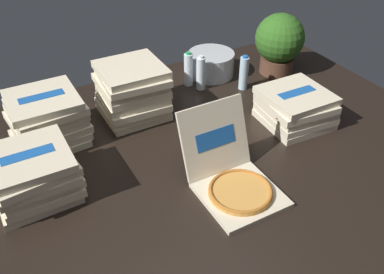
% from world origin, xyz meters
% --- Properties ---
extents(ground_plane, '(3.20, 2.40, 0.02)m').
position_xyz_m(ground_plane, '(0.00, 0.00, -0.01)').
color(ground_plane, black).
extents(open_pizza_box, '(0.38, 0.52, 0.38)m').
position_xyz_m(open_pizza_box, '(0.08, -0.23, 0.07)').
color(open_pizza_box, beige).
rests_on(open_pizza_box, ground_plane).
extents(pizza_stack_right_near, '(0.43, 0.43, 0.22)m').
position_xyz_m(pizza_stack_right_near, '(0.76, 0.10, 0.11)').
color(pizza_stack_right_near, beige).
rests_on(pizza_stack_right_near, ground_plane).
extents(pizza_stack_center_near, '(0.43, 0.43, 0.26)m').
position_xyz_m(pizza_stack_center_near, '(-0.80, 0.22, 0.13)').
color(pizza_stack_center_near, beige).
rests_on(pizza_stack_center_near, ground_plane).
extents(pizza_stack_center_far, '(0.44, 0.43, 0.30)m').
position_xyz_m(pizza_stack_center_far, '(-0.63, 0.65, 0.15)').
color(pizza_stack_center_far, beige).
rests_on(pizza_stack_center_far, ground_plane).
extents(pizza_stack_left_near, '(0.41, 0.42, 0.34)m').
position_xyz_m(pizza_stack_left_near, '(-0.09, 0.67, 0.17)').
color(pizza_stack_left_near, beige).
rests_on(pizza_stack_left_near, ground_plane).
extents(ice_bucket, '(0.34, 0.34, 0.18)m').
position_xyz_m(ice_bucket, '(0.63, 0.90, 0.09)').
color(ice_bucket, '#B7BABF').
rests_on(ice_bucket, ground_plane).
extents(water_bottle_0, '(0.06, 0.06, 0.25)m').
position_xyz_m(water_bottle_0, '(0.41, 0.85, 0.12)').
color(water_bottle_0, white).
rests_on(water_bottle_0, ground_plane).
extents(water_bottle_1, '(0.06, 0.06, 0.25)m').
position_xyz_m(water_bottle_1, '(0.46, 0.75, 0.12)').
color(water_bottle_1, white).
rests_on(water_bottle_1, ground_plane).
extents(water_bottle_2, '(0.06, 0.06, 0.25)m').
position_xyz_m(water_bottle_2, '(0.72, 0.61, 0.12)').
color(water_bottle_2, silver).
rests_on(water_bottle_2, ground_plane).
extents(potted_plant, '(0.36, 0.36, 0.45)m').
position_xyz_m(potted_plant, '(1.09, 0.70, 0.24)').
color(potted_plant, '#513323').
rests_on(potted_plant, ground_plane).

